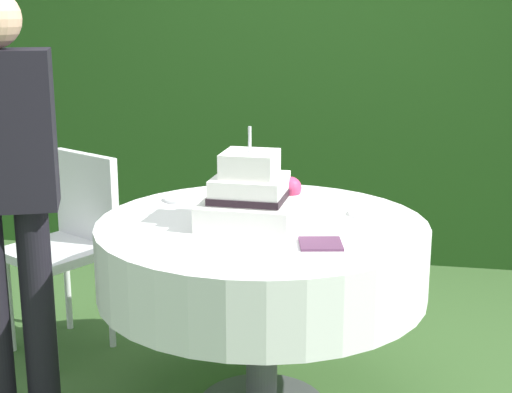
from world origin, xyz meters
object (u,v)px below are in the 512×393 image
object	(u,v)px
garden_chair	(71,232)
cake_table	(262,257)
serving_plate_far	(247,200)
napkin_stack	(321,244)
wedding_cake	(251,196)
serving_plate_left	(367,213)
serving_plate_near	(182,199)
standing_person	(5,186)

from	to	relation	value
garden_chair	cake_table	bearing A→B (deg)	-24.23
cake_table	serving_plate_far	distance (m)	0.34
cake_table	napkin_stack	size ratio (longest dim) A/B	8.65
wedding_cake	napkin_stack	bearing A→B (deg)	-37.10
serving_plate_left	garden_chair	distance (m)	1.38
garden_chair	serving_plate_left	bearing A→B (deg)	-11.08
serving_plate_near	serving_plate_far	xyz separation A→B (m)	(0.26, 0.03, 0.00)
cake_table	napkin_stack	distance (m)	0.36
serving_plate_far	serving_plate_left	bearing A→B (deg)	-13.55
napkin_stack	standing_person	bearing A→B (deg)	-177.80
wedding_cake	garden_chair	size ratio (longest dim) A/B	0.40
cake_table	standing_person	bearing A→B (deg)	-162.29
napkin_stack	garden_chair	distance (m)	1.39
cake_table	serving_plate_left	size ratio (longest dim) A/B	8.77
wedding_cake	napkin_stack	world-z (taller)	wedding_cake
serving_plate_far	napkin_stack	distance (m)	0.63
garden_chair	standing_person	world-z (taller)	standing_person
wedding_cake	standing_person	distance (m)	0.87
wedding_cake	serving_plate_near	xyz separation A→B (m)	(-0.34, 0.28, -0.10)
serving_plate_left	napkin_stack	distance (m)	0.43
wedding_cake	serving_plate_left	xyz separation A→B (m)	(0.41, 0.19, -0.10)
serving_plate_left	napkin_stack	world-z (taller)	serving_plate_left
serving_plate_near	serving_plate_left	xyz separation A→B (m)	(0.76, -0.08, 0.00)
cake_table	serving_plate_left	world-z (taller)	serving_plate_left
serving_plate_left	standing_person	size ratio (longest dim) A/B	0.09
wedding_cake	napkin_stack	distance (m)	0.36
serving_plate_far	standing_person	distance (m)	0.95
napkin_stack	standing_person	size ratio (longest dim) A/B	0.09
cake_table	wedding_cake	distance (m)	0.24
serving_plate_left	cake_table	bearing A→B (deg)	-155.86
cake_table	garden_chair	xyz separation A→B (m)	(-0.96, 0.43, -0.09)
cake_table	garden_chair	distance (m)	1.05
cake_table	garden_chair	world-z (taller)	garden_chair
serving_plate_near	garden_chair	bearing A→B (deg)	162.94
serving_plate_near	cake_table	bearing A→B (deg)	-33.74
serving_plate_near	serving_plate_far	size ratio (longest dim) A/B	1.26
serving_plate_left	napkin_stack	xyz separation A→B (m)	(-0.14, -0.40, -0.00)
garden_chair	serving_plate_far	bearing A→B (deg)	-9.62
wedding_cake	standing_person	bearing A→B (deg)	-163.06
garden_chair	standing_person	bearing A→B (deg)	-82.69
serving_plate_near	serving_plate_far	world-z (taller)	same
wedding_cake	serving_plate_near	distance (m)	0.45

